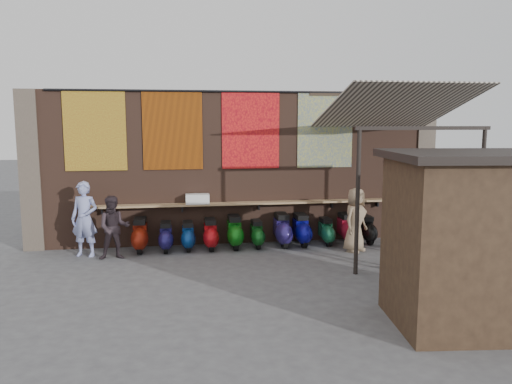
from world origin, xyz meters
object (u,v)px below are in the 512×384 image
(scooter_stool_9, at_px, (347,229))
(shopper_grey, at_px, (442,220))
(shopper_tan, at_px, (355,220))
(scooter_stool_0, at_px, (140,235))
(scooter_stool_4, at_px, (235,232))
(scooter_stool_7, at_px, (301,230))
(market_stall, at_px, (475,244))
(scooter_stool_5, at_px, (257,234))
(scooter_stool_3, at_px, (210,234))
(diner_right, at_px, (114,228))
(shopper_navy, at_px, (406,229))
(scooter_stool_8, at_px, (326,231))
(scooter_stool_6, at_px, (282,230))
(scooter_stool_10, at_px, (367,229))
(shelf_box, at_px, (197,199))
(scooter_stool_1, at_px, (166,237))
(scooter_stool_2, at_px, (188,236))
(diner_left, at_px, (85,219))

(scooter_stool_9, relative_size, shopper_grey, 0.46)
(shopper_grey, distance_m, shopper_tan, 2.03)
(scooter_stool_0, distance_m, shopper_tan, 5.36)
(scooter_stool_4, bearing_deg, scooter_stool_7, 0.18)
(scooter_stool_0, height_order, market_stall, market_stall)
(scooter_stool_0, bearing_deg, shopper_grey, -13.16)
(scooter_stool_5, relative_size, scooter_stool_7, 0.85)
(scooter_stool_3, relative_size, diner_right, 0.54)
(scooter_stool_0, height_order, shopper_navy, shopper_navy)
(scooter_stool_0, xyz_separation_m, market_stall, (5.53, -5.44, 0.90))
(diner_right, bearing_deg, scooter_stool_8, 1.75)
(scooter_stool_5, xyz_separation_m, scooter_stool_6, (0.67, 0.01, 0.08))
(shopper_tan, bearing_deg, scooter_stool_4, 125.49)
(scooter_stool_10, height_order, market_stall, market_stall)
(scooter_stool_10, bearing_deg, scooter_stool_0, 179.95)
(scooter_stool_4, distance_m, scooter_stool_10, 3.55)
(scooter_stool_5, distance_m, scooter_stool_7, 1.19)
(scooter_stool_6, bearing_deg, shelf_box, 172.38)
(shelf_box, bearing_deg, shopper_grey, -19.01)
(scooter_stool_0, relative_size, scooter_stool_1, 1.15)
(diner_right, height_order, shopper_grey, shopper_grey)
(scooter_stool_5, relative_size, shopper_tan, 0.46)
(scooter_stool_1, bearing_deg, shopper_grey, -13.97)
(diner_right, distance_m, shopper_grey, 7.74)
(market_stall, bearing_deg, shopper_grey, 73.30)
(scooter_stool_2, distance_m, shopper_grey, 6.19)
(scooter_stool_3, distance_m, diner_left, 3.06)
(scooter_stool_1, bearing_deg, scooter_stool_3, 0.64)
(scooter_stool_4, relative_size, shopper_tan, 0.54)
(shelf_box, bearing_deg, scooter_stool_1, -157.15)
(diner_right, xyz_separation_m, shopper_tan, (5.83, -0.19, 0.05))
(scooter_stool_5, relative_size, scooter_stool_6, 0.82)
(diner_left, bearing_deg, scooter_stool_7, 19.75)
(scooter_stool_0, relative_size, scooter_stool_10, 1.15)
(scooter_stool_0, relative_size, scooter_stool_8, 1.20)
(scooter_stool_5, bearing_deg, scooter_stool_3, -178.79)
(scooter_stool_7, bearing_deg, scooter_stool_6, -179.12)
(shopper_navy, xyz_separation_m, shopper_grey, (1.36, 0.91, -0.03))
(scooter_stool_5, distance_m, shopper_navy, 3.86)
(scooter_stool_2, xyz_separation_m, scooter_stool_7, (2.94, 0.02, 0.05))
(diner_right, distance_m, shopper_navy, 6.61)
(scooter_stool_4, height_order, scooter_stool_5, scooter_stool_4)
(scooter_stool_1, distance_m, diner_right, 1.36)
(scooter_stool_9, distance_m, market_stall, 5.55)
(scooter_stool_10, bearing_deg, scooter_stool_2, -179.90)
(scooter_stool_1, distance_m, scooter_stool_6, 2.98)
(shopper_tan, relative_size, market_stall, 0.61)
(scooter_stool_1, xyz_separation_m, scooter_stool_6, (2.98, 0.05, 0.06))
(shelf_box, height_order, scooter_stool_3, shelf_box)
(scooter_stool_3, height_order, scooter_stool_4, scooter_stool_4)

